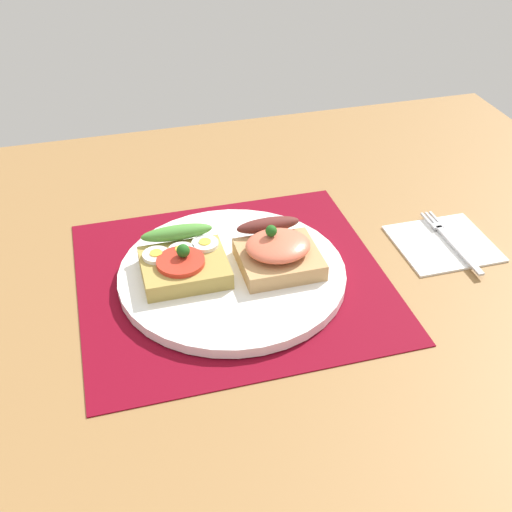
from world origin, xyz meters
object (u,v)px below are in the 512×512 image
at_px(fork, 450,240).
at_px(napkin, 444,244).
at_px(plate, 232,274).
at_px(sandwich_egg_tomato, 183,261).
at_px(sandwich_salmon, 277,251).

bearing_deg(fork, napkin, -170.26).
xyz_separation_m(plate, sandwich_egg_tomato, (-0.06, 0.01, 0.02)).
distance_m(sandwich_egg_tomato, sandwich_salmon, 0.11).
relative_size(sandwich_egg_tomato, napkin, 0.81).
bearing_deg(fork, sandwich_egg_tomato, 177.61).
bearing_deg(napkin, plate, 179.38).
distance_m(sandwich_salmon, fork, 0.24).
bearing_deg(sandwich_egg_tomato, fork, -2.39).
bearing_deg(plate, sandwich_egg_tomato, 167.28).
bearing_deg(fork, sandwich_salmon, -179.76).
bearing_deg(plate, fork, -0.35).
xyz_separation_m(sandwich_egg_tomato, napkin, (0.34, -0.02, -0.03)).
bearing_deg(napkin, sandwich_egg_tomato, 177.34).
xyz_separation_m(plate, napkin, (0.29, -0.00, -0.01)).
bearing_deg(napkin, sandwich_salmon, 179.92).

